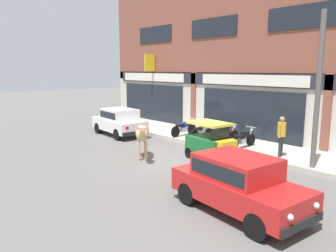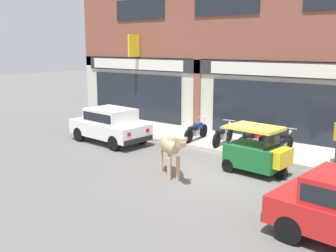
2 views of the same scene
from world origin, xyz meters
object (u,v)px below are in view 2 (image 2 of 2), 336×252
(cow, at_px, (170,145))
(motorcycle_1, at_px, (223,135))
(motorcycle_2, at_px, (254,139))
(motorcycle_3, at_px, (283,144))
(auto_rickshaw, at_px, (257,153))
(car_1, at_px, (110,124))
(motorcycle_0, at_px, (196,131))

(cow, xyz_separation_m, motorcycle_1, (-0.40, 4.01, -0.45))
(motorcycle_2, distance_m, motorcycle_3, 1.19)
(cow, distance_m, motorcycle_3, 4.48)
(auto_rickshaw, relative_size, motorcycle_3, 1.13)
(car_1, bearing_deg, motorcycle_3, 16.65)
(motorcycle_0, distance_m, motorcycle_1, 1.23)
(auto_rickshaw, height_order, motorcycle_0, auto_rickshaw)
(motorcycle_2, bearing_deg, cow, -102.22)
(auto_rickshaw, xyz_separation_m, motorcycle_2, (-1.13, 2.16, -0.10))
(auto_rickshaw, bearing_deg, motorcycle_3, 88.30)
(auto_rickshaw, xyz_separation_m, motorcycle_3, (0.06, 2.04, -0.10))
(motorcycle_2, height_order, motorcycle_3, same)
(cow, bearing_deg, motorcycle_3, 62.36)
(auto_rickshaw, relative_size, motorcycle_0, 1.13)
(car_1, height_order, motorcycle_0, car_1)
(motorcycle_3, bearing_deg, auto_rickshaw, -91.70)
(cow, height_order, motorcycle_3, cow)
(motorcycle_1, bearing_deg, auto_rickshaw, -41.13)
(cow, xyz_separation_m, motorcycle_3, (2.07, 3.95, -0.45))
(motorcycle_1, relative_size, motorcycle_2, 1.02)
(car_1, distance_m, motorcycle_0, 3.60)
(motorcycle_2, bearing_deg, motorcycle_1, -177.49)
(motorcycle_0, distance_m, motorcycle_2, 2.51)
(motorcycle_0, bearing_deg, motorcycle_1, 2.78)
(cow, relative_size, car_1, 0.49)
(car_1, distance_m, motorcycle_3, 6.97)
(car_1, relative_size, motorcycle_3, 2.05)
(auto_rickshaw, relative_size, motorcycle_1, 1.13)
(car_1, relative_size, motorcycle_2, 2.09)
(car_1, height_order, motorcycle_1, car_1)
(motorcycle_0, height_order, motorcycle_1, same)
(auto_rickshaw, bearing_deg, cow, -136.42)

